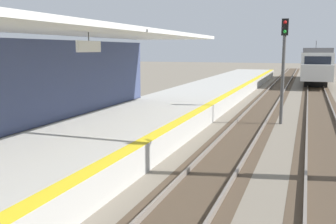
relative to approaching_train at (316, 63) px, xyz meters
The scene contains 5 objects.
station_platform 32.11m from the approaching_train, 104.09° to the right, with size 5.00×80.00×0.91m.
track_pair_nearest_platform 27.40m from the approaching_train, 97.16° to the right, with size 2.34×120.00×0.16m.
track_pair_middle 27.18m from the approaching_train, 90.01° to the right, with size 2.34×120.00×0.16m.
approaching_train is the anchor object (origin of this frame).
rail_signal_post 27.51m from the approaching_train, 94.14° to the right, with size 0.32×0.34×5.20m.
Camera 1 is at (4.46, -0.45, 3.74)m, focal length 41.65 mm.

